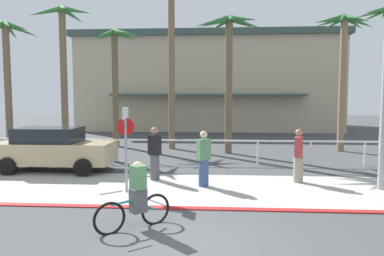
% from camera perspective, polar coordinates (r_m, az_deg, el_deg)
% --- Properties ---
extents(ground_plane, '(80.00, 80.00, 0.00)m').
position_cam_1_polar(ground_plane, '(17.14, 2.32, -4.69)').
color(ground_plane, '#424447').
extents(sidewalk_strip, '(44.00, 4.00, 0.02)m').
position_cam_1_polar(sidewalk_strip, '(11.46, 1.51, -9.51)').
color(sidewalk_strip, '#ADAAA0').
rests_on(sidewalk_strip, ground).
extents(curb_paint, '(44.00, 0.24, 0.03)m').
position_cam_1_polar(curb_paint, '(9.54, 1.00, -12.49)').
color(curb_paint, maroon).
rests_on(curb_paint, ground).
extents(building_backdrop, '(22.33, 12.69, 8.17)m').
position_cam_1_polar(building_backdrop, '(34.55, 2.64, 7.00)').
color(building_backdrop, '#BCAD8E').
rests_on(building_backdrop, ground).
extents(rail_fence, '(26.52, 0.08, 1.04)m').
position_cam_1_polar(rail_fence, '(15.53, 2.18, -2.58)').
color(rail_fence, white).
rests_on(rail_fence, ground).
extents(stop_sign_bike_lane, '(0.52, 0.56, 2.56)m').
position_cam_1_polar(stop_sign_bike_lane, '(10.94, -10.35, -1.40)').
color(stop_sign_bike_lane, gray).
rests_on(stop_sign_bike_lane, ground).
extents(palm_tree_1, '(2.92, 3.47, 6.84)m').
position_cam_1_polar(palm_tree_1, '(21.97, -27.13, 10.34)').
color(palm_tree_1, '#756047').
rests_on(palm_tree_1, ground).
extents(palm_tree_2, '(3.50, 2.70, 7.67)m').
position_cam_1_polar(palm_tree_2, '(20.99, -19.63, 11.93)').
color(palm_tree_2, '#756047').
rests_on(palm_tree_2, ground).
extents(palm_tree_3, '(3.19, 3.39, 6.69)m').
position_cam_1_polar(palm_tree_3, '(21.47, -11.87, 10.67)').
color(palm_tree_3, brown).
rests_on(palm_tree_3, ground).
extents(palm_tree_4, '(3.35, 3.41, 9.70)m').
position_cam_1_polar(palm_tree_4, '(20.43, -3.33, 17.36)').
color(palm_tree_4, '#756047').
rests_on(palm_tree_4, ground).
extents(palm_tree_5, '(3.31, 3.18, 6.88)m').
position_cam_1_polar(palm_tree_5, '(18.59, 5.77, 12.65)').
color(palm_tree_5, brown).
rests_on(palm_tree_5, ground).
extents(palm_tree_6, '(3.29, 2.61, 7.09)m').
position_cam_1_polar(palm_tree_6, '(20.69, 22.65, 11.66)').
color(palm_tree_6, '#846B4C').
rests_on(palm_tree_6, ground).
extents(car_tan_1, '(4.40, 2.02, 1.69)m').
position_cam_1_polar(car_tan_1, '(14.97, -20.80, -3.05)').
color(car_tan_1, tan).
rests_on(car_tan_1, ground).
extents(cyclist_teal_0, '(1.45, 1.19, 1.50)m').
position_cam_1_polar(cyclist_teal_0, '(8.14, -8.75, -10.64)').
color(cyclist_teal_0, black).
rests_on(cyclist_teal_0, ground).
extents(pedestrian_0, '(0.39, 0.45, 1.80)m').
position_cam_1_polar(pedestrian_0, '(12.64, 16.36, -4.50)').
color(pedestrian_0, gray).
rests_on(pedestrian_0, ground).
extents(pedestrian_1, '(0.48, 0.44, 1.79)m').
position_cam_1_polar(pedestrian_1, '(11.59, 1.83, -5.16)').
color(pedestrian_1, '#384C7A').
rests_on(pedestrian_1, ground).
extents(pedestrian_2, '(0.48, 0.44, 1.83)m').
position_cam_1_polar(pedestrian_2, '(12.54, -5.87, -4.31)').
color(pedestrian_2, '#4C4C51').
rests_on(pedestrian_2, ground).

